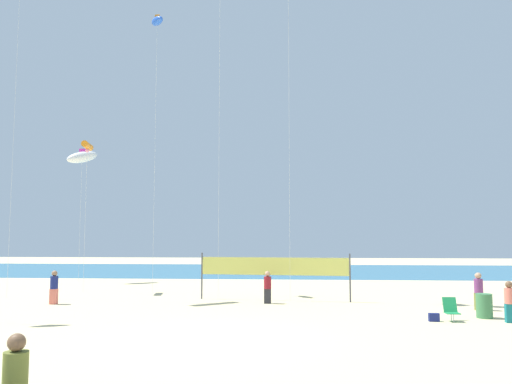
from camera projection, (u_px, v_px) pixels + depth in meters
name	position (u px, v px, depth m)	size (l,w,h in m)	color
ground_plane	(213.00, 339.00, 15.93)	(120.00, 120.00, 0.00)	beige
ocean_band	(265.00, 270.00, 47.83)	(120.00, 20.00, 0.01)	teal
mother_figure	(15.00, 384.00, 8.00)	(0.39, 0.39, 1.71)	gold
beachgoer_maroon_shirt	(268.00, 286.00, 24.44)	(0.36, 0.36, 1.56)	#2D2D33
beachgoer_plum_shirt	(479.00, 290.00, 22.21)	(0.38, 0.38, 1.65)	olive
beachgoer_navy_shirt	(54.00, 286.00, 24.18)	(0.37, 0.37, 1.61)	#EA7260
beachgoer_coral_shirt	(510.00, 300.00, 19.02)	(0.36, 0.36, 1.56)	#19727A
folding_beach_chair	(451.00, 309.00, 19.38)	(0.52, 0.65, 0.89)	#1E8C4C
trash_barrel	(484.00, 306.00, 20.07)	(0.62, 0.62, 0.96)	#3F7F4C
volleyball_net	(274.00, 268.00, 25.67)	(7.70, 0.86, 2.40)	#4C4C51
beach_handbag	(434.00, 317.00, 19.24)	(0.39, 0.20, 0.31)	navy
kite_white_inflatable	(82.00, 157.00, 36.66)	(2.32, 2.20, 9.73)	silver
kite_blue_inflatable	(157.00, 22.00, 30.35)	(1.26, 1.51, 16.68)	silver
kite_orange_tube	(87.00, 146.00, 30.04)	(0.61, 1.49, 8.88)	silver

